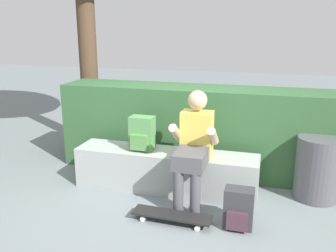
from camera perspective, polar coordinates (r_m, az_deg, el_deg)
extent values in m
plane|color=slate|center=(4.06, -2.02, -12.27)|extent=(24.00, 24.00, 0.00)
cube|color=#959B99|center=(4.31, -0.38, -7.05)|extent=(2.15, 0.45, 0.48)
cube|color=gold|center=(3.99, 4.58, -1.34)|extent=(0.34, 0.22, 0.52)
sphere|color=#D8AD84|center=(3.89, 4.70, 4.09)|extent=(0.21, 0.21, 0.21)
cube|color=#4C4C51|center=(3.76, 3.55, -5.22)|extent=(0.32, 0.40, 0.17)
cylinder|color=#4C4C51|center=(3.77, 1.60, -10.49)|extent=(0.11, 0.11, 0.48)
cylinder|color=#4C4C51|center=(3.74, 4.33, -10.80)|extent=(0.11, 0.11, 0.48)
cylinder|color=#D8AD84|center=(3.89, 1.28, -1.12)|extent=(0.09, 0.33, 0.27)
cylinder|color=#D8AD84|center=(3.81, 7.11, -1.59)|extent=(0.09, 0.33, 0.27)
cube|color=black|center=(3.69, 0.60, -13.86)|extent=(0.81, 0.22, 0.02)
cylinder|color=silver|center=(3.72, 5.21, -14.64)|extent=(0.05, 0.03, 0.05)
cylinder|color=silver|center=(3.60, 4.66, -15.79)|extent=(0.05, 0.03, 0.05)
cylinder|color=silver|center=(3.86, -3.15, -13.40)|extent=(0.05, 0.03, 0.05)
cylinder|color=silver|center=(3.74, -3.99, -14.44)|extent=(0.05, 0.03, 0.05)
cube|color=#51894C|center=(4.24, -4.10, -1.13)|extent=(0.28, 0.18, 0.40)
cube|color=#4F8844|center=(4.17, -4.62, -2.62)|extent=(0.20, 0.05, 0.18)
cube|color=#333338|center=(3.63, 11.10, -12.59)|extent=(0.28, 0.18, 0.40)
cube|color=#442A36|center=(3.57, 10.85, -14.57)|extent=(0.20, 0.05, 0.18)
cube|color=#2F5731|center=(4.78, 7.31, -0.74)|extent=(4.10, 0.66, 1.13)
cylinder|color=#473323|center=(5.88, -12.64, 12.86)|extent=(0.28, 0.28, 3.31)
cylinder|color=#4C4C51|center=(4.39, 22.57, -6.19)|extent=(0.49, 0.49, 0.72)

